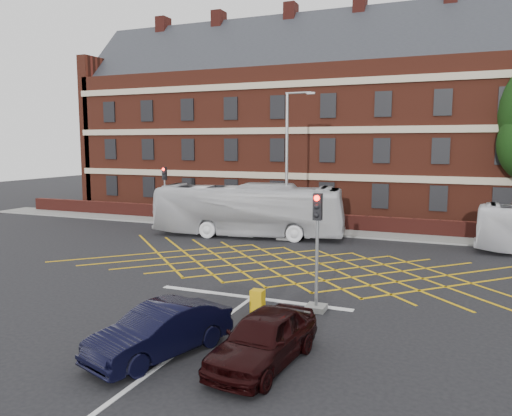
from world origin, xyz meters
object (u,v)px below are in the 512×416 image
at_px(bus_left, 248,210).
at_px(traffic_light_far, 165,201).
at_px(car_navy, 160,331).
at_px(car_maroon, 264,338).
at_px(direction_signs, 160,205).
at_px(traffic_light_near, 317,263).
at_px(utility_cabinet, 258,304).
at_px(street_lamp, 287,190).

height_order(bus_left, traffic_light_far, traffic_light_far).
bearing_deg(bus_left, car_navy, -173.07).
height_order(car_maroon, direction_signs, direction_signs).
distance_m(bus_left, direction_signs, 8.91).
relative_size(car_maroon, traffic_light_near, 1.01).
xyz_separation_m(traffic_light_near, direction_signs, (-16.52, 15.22, -0.39)).
bearing_deg(bus_left, car_maroon, -164.06).
bearing_deg(utility_cabinet, street_lamp, 104.66).
distance_m(car_navy, utility_cabinet, 4.21).
bearing_deg(car_navy, traffic_light_far, 140.86).
distance_m(car_navy, traffic_light_near, 6.31).
height_order(bus_left, car_maroon, bus_left).
height_order(car_navy, car_maroon, car_maroon).
distance_m(bus_left, utility_cabinet, 15.37).
height_order(car_navy, street_lamp, street_lamp).
bearing_deg(street_lamp, traffic_light_near, -66.82).
xyz_separation_m(car_navy, direction_signs, (-13.43, 20.63, 0.65)).
relative_size(bus_left, car_maroon, 2.84).
height_order(car_maroon, street_lamp, street_lamp).
xyz_separation_m(bus_left, traffic_light_near, (8.03, -12.52, 0.05)).
bearing_deg(car_navy, direction_signs, 141.74).
height_order(car_navy, utility_cabinet, car_navy).
distance_m(car_navy, direction_signs, 24.63).
bearing_deg(traffic_light_far, traffic_light_near, -43.00).
distance_m(car_maroon, traffic_light_far, 24.96).
xyz_separation_m(bus_left, car_maroon, (7.88, -17.35, -0.98)).
distance_m(bus_left, traffic_light_far, 7.98).
relative_size(traffic_light_near, utility_cabinet, 4.38).
xyz_separation_m(car_navy, street_lamp, (-2.27, 17.92, 2.42)).
height_order(direction_signs, utility_cabinet, direction_signs).
distance_m(traffic_light_near, street_lamp, 13.68).
relative_size(traffic_light_far, direction_signs, 1.94).
bearing_deg(street_lamp, utility_cabinet, -75.34).
distance_m(traffic_light_far, utility_cabinet, 21.37).
bearing_deg(traffic_light_far, direction_signs, 144.92).
xyz_separation_m(bus_left, street_lamp, (2.67, -0.01, 1.43)).
bearing_deg(direction_signs, traffic_light_near, -42.66).
height_order(traffic_light_far, street_lamp, street_lamp).
relative_size(car_navy, traffic_light_near, 1.03).
distance_m(traffic_light_far, direction_signs, 1.05).
height_order(car_maroon, traffic_light_far, traffic_light_far).
bearing_deg(traffic_light_far, car_maroon, -51.38).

